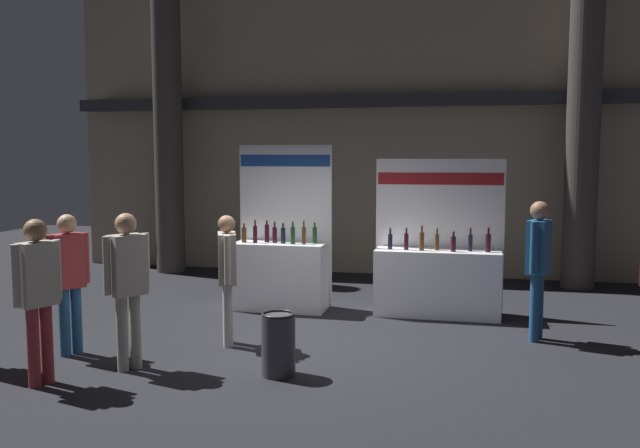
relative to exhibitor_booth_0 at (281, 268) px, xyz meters
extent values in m
plane|color=black|center=(0.82, -1.80, -0.64)|extent=(24.51, 24.51, 0.00)
cube|color=gray|center=(0.82, 3.52, 2.48)|extent=(12.26, 0.25, 6.23)
cube|color=#2D2D33|center=(0.82, 3.22, 2.79)|extent=(12.26, 0.20, 0.24)
cylinder|color=#423D38|center=(-3.12, 2.76, 2.29)|extent=(0.58, 0.58, 5.84)
cylinder|color=#423D38|center=(4.76, 2.76, 2.29)|extent=(0.58, 0.58, 5.84)
cube|color=white|center=(0.00, -0.05, -0.12)|extent=(1.42, 0.60, 1.03)
cube|color=white|center=(0.00, 0.29, 0.63)|extent=(1.49, 0.04, 2.53)
cube|color=navy|center=(0.00, 0.27, 1.65)|extent=(1.44, 0.01, 0.18)
cylinder|color=#472D14|center=(-0.55, -0.10, 0.51)|extent=(0.07, 0.07, 0.23)
cylinder|color=#472D14|center=(-0.55, -0.10, 0.66)|extent=(0.03, 0.03, 0.06)
cylinder|color=gold|center=(-0.55, -0.10, 0.70)|extent=(0.03, 0.03, 0.02)
cylinder|color=black|center=(-0.38, -0.11, 0.53)|extent=(0.07, 0.07, 0.26)
cylinder|color=black|center=(-0.38, -0.11, 0.70)|extent=(0.03, 0.03, 0.08)
cylinder|color=red|center=(-0.38, -0.11, 0.74)|extent=(0.03, 0.03, 0.02)
cylinder|color=black|center=(-0.22, 0.00, 0.54)|extent=(0.07, 0.07, 0.27)
cylinder|color=black|center=(-0.22, 0.00, 0.70)|extent=(0.03, 0.03, 0.06)
cylinder|color=gold|center=(-0.22, 0.00, 0.74)|extent=(0.03, 0.03, 0.02)
cylinder|color=black|center=(-0.08, -0.06, 0.52)|extent=(0.07, 0.07, 0.24)
cylinder|color=black|center=(-0.08, -0.06, 0.68)|extent=(0.03, 0.03, 0.08)
cylinder|color=gold|center=(-0.08, -0.06, 0.73)|extent=(0.03, 0.03, 0.02)
cylinder|color=black|center=(0.07, -0.09, 0.52)|extent=(0.07, 0.07, 0.24)
cylinder|color=black|center=(0.07, -0.09, 0.67)|extent=(0.03, 0.03, 0.07)
cylinder|color=gold|center=(0.07, -0.09, 0.72)|extent=(0.03, 0.03, 0.02)
cylinder|color=#19381E|center=(0.23, -0.14, 0.53)|extent=(0.07, 0.07, 0.26)
cylinder|color=#19381E|center=(0.23, -0.14, 0.70)|extent=(0.03, 0.03, 0.08)
cylinder|color=gold|center=(0.23, -0.14, 0.75)|extent=(0.03, 0.03, 0.02)
cylinder|color=#472D14|center=(0.39, -0.09, 0.53)|extent=(0.06, 0.06, 0.26)
cylinder|color=#472D14|center=(0.39, -0.09, 0.70)|extent=(0.03, 0.03, 0.08)
cylinder|color=red|center=(0.39, -0.09, 0.74)|extent=(0.03, 0.03, 0.02)
cylinder|color=#19381E|center=(0.54, 0.01, 0.52)|extent=(0.07, 0.07, 0.25)
cylinder|color=#19381E|center=(0.54, 0.01, 0.68)|extent=(0.03, 0.03, 0.07)
cylinder|color=gold|center=(0.54, 0.01, 0.73)|extent=(0.03, 0.03, 0.02)
cube|color=white|center=(2.38, 0.06, -0.15)|extent=(1.83, 0.60, 0.98)
cube|color=white|center=(2.38, 0.40, 0.52)|extent=(1.92, 0.04, 2.32)
cube|color=maroon|center=(2.38, 0.37, 1.38)|extent=(1.86, 0.01, 0.18)
cylinder|color=black|center=(1.69, 0.02, 0.46)|extent=(0.07, 0.07, 0.22)
cylinder|color=black|center=(1.69, 0.02, 0.61)|extent=(0.03, 0.03, 0.08)
cylinder|color=red|center=(1.69, 0.02, 0.65)|extent=(0.03, 0.03, 0.02)
cylinder|color=black|center=(1.93, 0.01, 0.46)|extent=(0.06, 0.06, 0.24)
cylinder|color=black|center=(1.93, 0.01, 0.62)|extent=(0.03, 0.03, 0.06)
cylinder|color=black|center=(1.93, 0.01, 0.66)|extent=(0.03, 0.03, 0.02)
cylinder|color=#472D14|center=(2.15, -0.02, 0.48)|extent=(0.07, 0.07, 0.27)
cylinder|color=#472D14|center=(2.15, -0.02, 0.65)|extent=(0.03, 0.03, 0.08)
cylinder|color=red|center=(2.15, -0.02, 0.70)|extent=(0.03, 0.03, 0.02)
cylinder|color=#472D14|center=(2.37, 0.06, 0.46)|extent=(0.06, 0.06, 0.24)
cylinder|color=#472D14|center=(2.37, 0.06, 0.62)|extent=(0.03, 0.03, 0.08)
cylinder|color=gold|center=(2.37, 0.06, 0.67)|extent=(0.03, 0.03, 0.02)
cylinder|color=black|center=(2.61, -0.04, 0.45)|extent=(0.07, 0.07, 0.22)
cylinder|color=black|center=(2.61, -0.04, 0.60)|extent=(0.03, 0.03, 0.07)
cylinder|color=gold|center=(2.61, -0.04, 0.65)|extent=(0.03, 0.03, 0.02)
cylinder|color=black|center=(2.85, 0.06, 0.47)|extent=(0.06, 0.06, 0.24)
cylinder|color=black|center=(2.85, 0.06, 0.63)|extent=(0.03, 0.03, 0.08)
cylinder|color=red|center=(2.85, 0.06, 0.68)|extent=(0.03, 0.03, 0.02)
cylinder|color=black|center=(3.10, 0.02, 0.47)|extent=(0.07, 0.07, 0.26)
cylinder|color=black|center=(3.10, 0.02, 0.65)|extent=(0.03, 0.03, 0.08)
cylinder|color=red|center=(3.10, 0.02, 0.70)|extent=(0.03, 0.03, 0.02)
cylinder|color=#38383D|center=(0.84, -3.06, -0.31)|extent=(0.37, 0.37, 0.66)
torus|color=black|center=(0.84, -3.06, 0.04)|extent=(0.36, 0.36, 0.02)
cylinder|color=silver|center=(-0.07, -2.15, -0.24)|extent=(0.12, 0.12, 0.79)
cylinder|color=silver|center=(-0.14, -1.98, -0.24)|extent=(0.12, 0.12, 0.79)
cube|color=#ADA393|center=(-0.11, -2.06, 0.46)|extent=(0.37, 0.50, 0.62)
sphere|color=#8C6647|center=(-0.11, -2.06, 0.89)|extent=(0.22, 0.22, 0.22)
cylinder|color=#ADA393|center=(-0.01, -2.32, 0.48)|extent=(0.08, 0.08, 0.59)
cylinder|color=#ADA393|center=(-0.21, -1.81, 0.48)|extent=(0.08, 0.08, 0.59)
cylinder|color=navy|center=(3.72, -0.95, -0.20)|extent=(0.12, 0.12, 0.86)
cylinder|color=navy|center=(3.66, -1.10, -0.20)|extent=(0.12, 0.12, 0.86)
cube|color=navy|center=(3.69, -1.02, 0.57)|extent=(0.34, 0.40, 0.68)
sphere|color=#8C6647|center=(3.69, -1.02, 1.04)|extent=(0.24, 0.24, 0.24)
cylinder|color=navy|center=(3.77, -0.82, 0.59)|extent=(0.08, 0.08, 0.65)
cylinder|color=navy|center=(3.61, -1.22, 0.59)|extent=(0.08, 0.08, 0.65)
cylinder|color=navy|center=(-1.74, -2.81, -0.23)|extent=(0.12, 0.12, 0.81)
cylinder|color=navy|center=(-1.82, -2.93, -0.23)|extent=(0.12, 0.12, 0.81)
cube|color=maroon|center=(-1.78, -2.87, 0.50)|extent=(0.36, 0.40, 0.64)
sphere|color=tan|center=(-1.78, -2.87, 0.93)|extent=(0.22, 0.22, 0.22)
cylinder|color=maroon|center=(-1.66, -2.69, 0.51)|extent=(0.08, 0.08, 0.61)
cylinder|color=maroon|center=(-1.90, -3.05, 0.51)|extent=(0.08, 0.08, 0.61)
cylinder|color=maroon|center=(-1.50, -3.96, -0.22)|extent=(0.12, 0.12, 0.83)
cylinder|color=maroon|center=(-1.44, -3.82, -0.22)|extent=(0.12, 0.12, 0.83)
cube|color=#ADA393|center=(-1.47, -3.89, 0.53)|extent=(0.33, 0.42, 0.66)
sphere|color=#8C6647|center=(-1.47, -3.89, 0.98)|extent=(0.23, 0.23, 0.23)
cylinder|color=#ADA393|center=(-1.56, -4.10, 0.54)|extent=(0.08, 0.08, 0.63)
cylinder|color=#ADA393|center=(-1.39, -3.67, 0.54)|extent=(0.08, 0.08, 0.63)
cylinder|color=#ADA393|center=(-0.79, -3.16, -0.22)|extent=(0.12, 0.12, 0.84)
cylinder|color=#ADA393|center=(-0.87, -3.29, -0.22)|extent=(0.12, 0.12, 0.84)
cube|color=#ADA393|center=(-0.83, -3.23, 0.54)|extent=(0.41, 0.45, 0.66)
sphere|color=tan|center=(-0.83, -3.23, 0.99)|extent=(0.23, 0.23, 0.23)
cylinder|color=#ADA393|center=(-0.70, -3.03, 0.55)|extent=(0.08, 0.08, 0.63)
cylinder|color=#ADA393|center=(-0.96, -3.42, 0.55)|extent=(0.08, 0.08, 0.63)
camera|label=1|loc=(2.78, -9.80, 1.72)|focal=37.43mm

